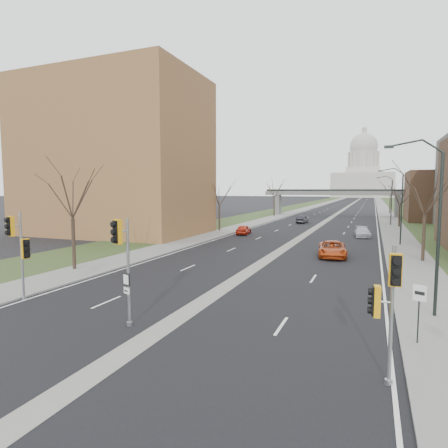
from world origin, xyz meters
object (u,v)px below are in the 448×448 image
Objects in this scene: car_left_near at (244,230)px; car_right_mid at (362,232)px; car_left_far at (302,220)px; signal_pole_left at (19,243)px; speed_limit_sign at (419,303)px; car_right_near at (332,249)px; signal_pole_median at (122,252)px; signal_pole_right at (387,295)px.

car_left_near reaches higher than car_right_mid.
car_left_far reaches higher than car_left_near.
car_right_mid is at bearing 125.20° from car_left_far.
signal_pole_left reaches higher than car_right_mid.
speed_limit_sign is 36.77m from car_right_mid.
car_left_far is at bearing 99.54° from signal_pole_left.
car_right_near reaches higher than car_left_near.
car_right_mid is at bearing 75.43° from car_right_near.
signal_pole_median is at bearing 95.13° from car_left_far.
signal_pole_right is 1.91× the size of speed_limit_sign.
car_left_far is (-14.23, 54.53, -1.07)m from speed_limit_sign.
signal_pole_right is at bearing -93.17° from car_right_mid.
speed_limit_sign reaches higher than car_right_mid.
signal_pole_median reaches higher than signal_pole_right.
car_right_mid is at bearing 81.41° from signal_pole_left.
signal_pole_median is 2.10× the size of speed_limit_sign.
signal_pole_median is at bearing -144.89° from speed_limit_sign.
car_left_near is 21.49m from car_left_far.
speed_limit_sign is at bearing -90.81° from car_right_mid.
speed_limit_sign is 56.37m from car_left_far.
signal_pole_left is 19.08m from signal_pole_right.
car_right_mid is (2.25, 16.90, -0.08)m from car_right_near.
signal_pole_median is 36.99m from car_left_near.
signal_pole_right is 0.85× the size of car_right_near.
signal_pole_median is 23.72m from car_right_near.
signal_pole_median is at bearing -114.40° from car_right_near.
signal_pole_left reaches higher than car_left_near.
signal_pole_median is 1.24× the size of car_left_near.
signal_pole_median is at bearing 6.96° from signal_pole_left.
signal_pole_right is 59.94m from car_left_far.
speed_limit_sign reaches higher than car_left_far.
signal_pole_right reaches higher than car_right_near.
signal_pole_right is 41.47m from car_left_near.
car_right_mid is (-3.06, 36.62, -1.11)m from speed_limit_sign.
speed_limit_sign is 0.57× the size of car_left_far.
speed_limit_sign is at bearing 66.09° from signal_pole_right.
signal_pole_right is 4.37m from speed_limit_sign.
car_left_far is at bearing 116.37° from car_right_mid.
signal_pole_left is 1.01× the size of signal_pole_median.
car_right_near is at bearing 94.42° from signal_pole_right.
signal_pole_left is 0.95× the size of car_right_near.
car_right_near reaches higher than car_right_mid.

